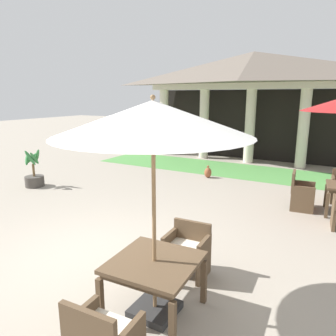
{
  "coord_description": "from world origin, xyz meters",
  "views": [
    {
      "loc": [
        3.5,
        -3.61,
        2.71
      ],
      "look_at": [
        -0.33,
        3.11,
        0.94
      ],
      "focal_mm": 33.85,
      "sensor_mm": 36.0,
      "label": 1
    }
  ],
  "objects": [
    {
      "name": "patio_umbrella_near_foreground",
      "position": [
        1.6,
        -0.61,
        2.43
      ],
      "size": [
        2.26,
        2.26,
        2.72
      ],
      "color": "#2D2D2D",
      "rests_on": "ground"
    },
    {
      "name": "lawn_strip",
      "position": [
        0.0,
        7.6,
        0.0
      ],
      "size": [
        11.08,
        2.43,
        0.01
      ],
      "primitive_type": "cube",
      "color": "#519347",
      "rests_on": "ground"
    },
    {
      "name": "patio_chair_near_foreground_north",
      "position": [
        1.55,
        0.42,
        0.39
      ],
      "size": [
        0.66,
        0.54,
        0.79
      ],
      "rotation": [
        0.0,
        0.0,
        -3.09
      ],
      "color": "brown",
      "rests_on": "ground"
    },
    {
      "name": "potted_palm_left_edge",
      "position": [
        -4.67,
        2.48,
        0.3
      ],
      "size": [
        0.56,
        0.56,
        1.17
      ],
      "color": "#47423D",
      "rests_on": "ground"
    },
    {
      "name": "patio_table_near_foreground",
      "position": [
        1.6,
        -0.61,
        0.64
      ],
      "size": [
        1.08,
        1.08,
        0.73
      ],
      "rotation": [
        0.0,
        0.0,
        0.05
      ],
      "color": "brown",
      "rests_on": "ground"
    },
    {
      "name": "patio_chair_mid_left_west",
      "position": [
        2.67,
        4.38,
        0.42
      ],
      "size": [
        0.58,
        0.65,
        0.92
      ],
      "rotation": [
        0.0,
        0.0,
        -1.47
      ],
      "color": "brown",
      "rests_on": "ground"
    },
    {
      "name": "background_pavilion",
      "position": [
        0.0,
        9.35,
        3.37
      ],
      "size": [
        9.28,
        2.78,
        4.38
      ],
      "color": "beige",
      "rests_on": "ground"
    },
    {
      "name": "terracotta_urn",
      "position": [
        -0.47,
        6.09,
        0.18
      ],
      "size": [
        0.24,
        0.24,
        0.42
      ],
      "color": "brown",
      "rests_on": "ground"
    },
    {
      "name": "ground_plane",
      "position": [
        0.0,
        0.0,
        0.0
      ],
      "size": [
        60.0,
        60.0,
        0.0
      ],
      "primitive_type": "plane",
      "color": "#9E9384"
    }
  ]
}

